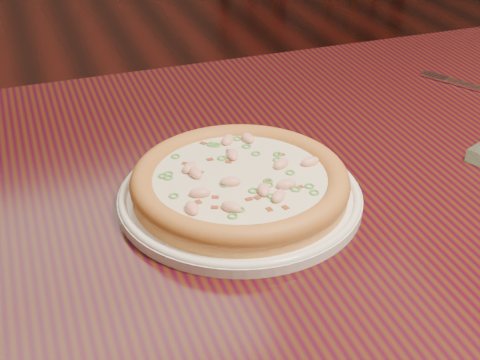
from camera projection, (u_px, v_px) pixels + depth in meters
name	position (u px, v px, depth m)	size (l,w,h in m)	color
hero_table	(309.00, 226.00, 0.93)	(1.20, 0.80, 0.75)	black
plate	(240.00, 195.00, 0.80)	(0.29, 0.29, 0.02)	white
pizza	(240.00, 182.00, 0.79)	(0.26, 0.26, 0.03)	gold
fork	(474.00, 87.00, 1.09)	(0.10, 0.16, 0.00)	silver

